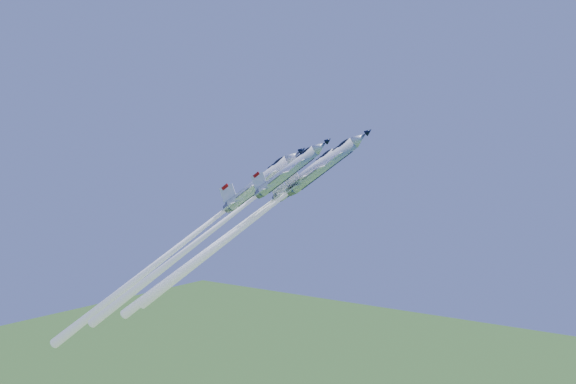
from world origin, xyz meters
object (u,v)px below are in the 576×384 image
Objects in this scene: jet_left at (235,230)px; jet_slot at (175,249)px; jet_right at (207,234)px; jet_lead at (254,219)px.

jet_slot is at bearing -66.30° from jet_left.
jet_right is (3.00, -10.29, 0.49)m from jet_left.
jet_lead is at bearing 58.11° from jet_left.
jet_right reaches higher than jet_slot.
jet_left is at bearing 178.72° from jet_right.
jet_lead reaches higher than jet_left.
jet_lead is 0.96× the size of jet_left.
jet_lead is 14.95m from jet_slot.
jet_lead reaches higher than jet_right.
jet_lead is at bearing 149.66° from jet_right.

